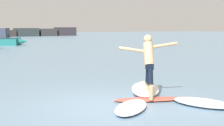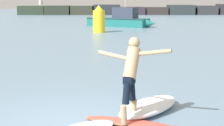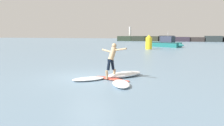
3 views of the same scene
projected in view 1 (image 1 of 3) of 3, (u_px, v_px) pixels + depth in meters
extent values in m
plane|color=#68869D|center=(106.00, 106.00, 8.49)|extent=(200.00, 200.00, 0.00)
cube|color=#2F2928|center=(5.00, 33.00, 66.40)|extent=(4.36, 4.13, 1.36)
cube|color=#283031|center=(26.00, 32.00, 68.62)|extent=(4.61, 4.52, 1.77)
cube|color=#2F3132|center=(46.00, 32.00, 70.87)|extent=(4.06, 4.13, 1.64)
cube|color=#2E2A30|center=(65.00, 31.00, 73.10)|extent=(4.59, 3.34, 1.93)
ellipsoid|color=#DE5141|center=(149.00, 99.00, 9.03)|extent=(2.11, 1.24, 0.09)
ellipsoid|color=#DE5141|center=(184.00, 98.00, 9.17)|extent=(0.37, 0.36, 0.08)
ellipsoid|color=#DB5B2D|center=(149.00, 99.00, 9.03)|extent=(2.13, 1.25, 0.04)
cone|color=black|center=(120.00, 104.00, 8.93)|extent=(0.06, 0.06, 0.14)
cone|color=black|center=(126.00, 105.00, 8.81)|extent=(0.06, 0.06, 0.14)
cone|color=black|center=(124.00, 103.00, 9.08)|extent=(0.06, 0.06, 0.14)
cylinder|color=tan|center=(147.00, 89.00, 9.28)|extent=(0.19, 0.22, 0.43)
cylinder|color=black|center=(148.00, 75.00, 9.10)|extent=(0.23, 0.27, 0.47)
cylinder|color=tan|center=(151.00, 93.00, 8.72)|extent=(0.19, 0.22, 0.43)
cylinder|color=black|center=(150.00, 77.00, 8.79)|extent=(0.23, 0.27, 0.47)
cube|color=black|center=(149.00, 67.00, 8.92)|extent=(0.29, 0.32, 0.16)
cylinder|color=tan|center=(149.00, 54.00, 9.02)|extent=(0.48, 0.60, 0.74)
sphere|color=tan|center=(148.00, 39.00, 9.11)|extent=(0.25, 0.25, 0.25)
cylinder|color=tan|center=(131.00, 49.00, 9.06)|extent=(0.69, 0.41, 0.21)
cylinder|color=tan|center=(165.00, 45.00, 9.13)|extent=(0.69, 0.39, 0.20)
cone|color=#1C6764|center=(22.00, 41.00, 35.50)|extent=(1.42, 1.33, 0.87)
cube|color=#232D38|center=(8.00, 32.00, 35.40)|extent=(0.56, 0.91, 0.54)
ellipsoid|color=white|center=(203.00, 103.00, 8.44)|extent=(1.38, 1.82, 0.18)
ellipsoid|color=white|center=(145.00, 89.00, 10.07)|extent=(2.05, 2.39, 0.28)
ellipsoid|color=white|center=(131.00, 107.00, 8.00)|extent=(1.74, 1.67, 0.16)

